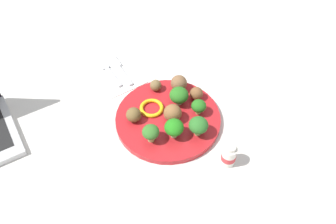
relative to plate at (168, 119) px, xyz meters
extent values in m
plane|color=silver|center=(0.00, 0.00, -0.01)|extent=(4.00, 4.00, 0.00)
cylinder|color=red|center=(0.00, 0.00, 0.00)|extent=(0.28, 0.28, 0.02)
cylinder|color=#95BE78|center=(-0.06, 0.03, 0.02)|extent=(0.02, 0.02, 0.02)
ellipsoid|color=#237E1A|center=(-0.06, 0.03, 0.04)|extent=(0.05, 0.05, 0.04)
cylinder|color=#97B784|center=(0.02, -0.05, 0.01)|extent=(0.02, 0.02, 0.01)
ellipsoid|color=#296D1F|center=(0.02, -0.05, 0.04)|extent=(0.05, 0.05, 0.04)
cylinder|color=#A1C26C|center=(-0.03, 0.08, 0.02)|extent=(0.02, 0.02, 0.02)
ellipsoid|color=#346D27|center=(-0.03, 0.08, 0.04)|extent=(0.04, 0.04, 0.03)
cylinder|color=#93C66B|center=(-0.09, -0.03, 0.02)|extent=(0.02, 0.02, 0.02)
ellipsoid|color=#2C6B27|center=(-0.09, -0.03, 0.04)|extent=(0.05, 0.05, 0.04)
cylinder|color=#A6C869|center=(-0.04, -0.07, 0.01)|extent=(0.01, 0.01, 0.01)
ellipsoid|color=#266C1D|center=(-0.04, -0.07, 0.04)|extent=(0.04, 0.04, 0.03)
sphere|color=brown|center=(0.10, -0.03, 0.02)|extent=(0.03, 0.03, 0.03)
sphere|color=brown|center=(0.06, -0.09, 0.03)|extent=(0.05, 0.05, 0.05)
sphere|color=brown|center=(-0.01, -0.01, 0.03)|extent=(0.05, 0.05, 0.05)
sphere|color=brown|center=(0.05, 0.08, 0.03)|extent=(0.04, 0.04, 0.04)
sphere|color=brown|center=(0.01, -0.10, 0.03)|extent=(0.04, 0.04, 0.04)
torus|color=yellow|center=(0.05, 0.02, 0.01)|extent=(0.07, 0.07, 0.01)
cube|color=white|center=(0.24, 0.01, -0.01)|extent=(0.18, 0.13, 0.01)
cube|color=silver|center=(0.23, 0.03, 0.00)|extent=(0.09, 0.02, 0.01)
cube|color=silver|center=(0.29, 0.02, 0.00)|extent=(0.03, 0.02, 0.01)
cube|color=silver|center=(0.21, 0.00, 0.00)|extent=(0.09, 0.02, 0.01)
cube|color=silver|center=(0.28, -0.01, 0.00)|extent=(0.06, 0.02, 0.01)
cylinder|color=white|center=(-0.19, -0.03, 0.02)|extent=(0.04, 0.04, 0.06)
cylinder|color=red|center=(-0.19, -0.03, 0.02)|extent=(0.04, 0.04, 0.02)
cylinder|color=silver|center=(-0.19, -0.03, 0.05)|extent=(0.03, 0.03, 0.01)
camera|label=1|loc=(-0.48, 0.37, 0.74)|focal=38.41mm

